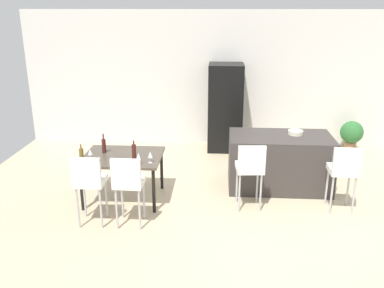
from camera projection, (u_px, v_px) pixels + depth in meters
name	position (u px, v px, depth m)	size (l,w,h in m)	color
ground_plane	(263.00, 204.00, 6.43)	(10.00, 10.00, 0.00)	#C6B28E
back_wall	(253.00, 79.00, 8.86)	(10.00, 0.12, 2.90)	silver
kitchen_island	(279.00, 162.00, 6.91)	(1.69, 0.91, 0.92)	#383330
bar_chair_left	(250.00, 166.00, 6.08)	(0.43, 0.43, 1.05)	white
bar_chair_middle	(344.00, 169.00, 5.99)	(0.41, 0.41, 1.05)	white
dining_table	(123.00, 160.00, 6.41)	(1.22, 0.97, 0.74)	#4C4238
dining_chair_near	(89.00, 179.00, 5.62)	(0.41, 0.41, 1.05)	white
dining_chair_far	(128.00, 180.00, 5.58)	(0.41, 0.41, 1.05)	white
wine_bottle_right	(104.00, 145.00, 6.48)	(0.07, 0.07, 0.32)	#471E19
wine_bottle_middle	(134.00, 152.00, 6.17)	(0.07, 0.07, 0.31)	#471E19
wine_bottle_left	(81.00, 155.00, 6.09)	(0.07, 0.07, 0.28)	brown
wine_glass_far	(150.00, 155.00, 6.06)	(0.07, 0.07, 0.17)	silver
wine_glass_near	(90.00, 152.00, 6.17)	(0.07, 0.07, 0.17)	silver
wine_glass_end	(138.00, 156.00, 6.01)	(0.07, 0.07, 0.17)	silver
refrigerator	(225.00, 108.00, 8.65)	(0.72, 0.68, 1.84)	black
fruit_bowl	(296.00, 132.00, 6.83)	(0.25, 0.25, 0.07)	beige
potted_plant	(352.00, 134.00, 8.64)	(0.47, 0.47, 0.67)	#996B4C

